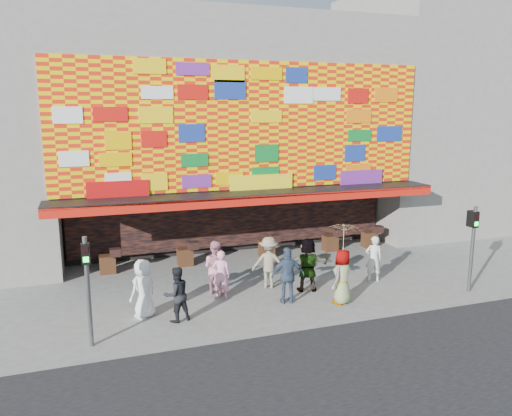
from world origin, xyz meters
The scene contains 16 objects.
ground centered at (0.00, 0.00, 0.00)m, with size 90.00×90.00×0.00m, color slate.
road_strip centered at (0.00, -6.50, 0.01)m, with size 30.00×8.00×0.02m, color black.
shop_building centered at (0.00, 8.18, 5.23)m, with size 15.20×9.40×10.00m.
neighbor_right centered at (13.00, 8.00, 6.00)m, with size 11.00×8.00×12.00m, color gray.
signal_left centered at (-6.20, -1.50, 1.86)m, with size 0.22×0.20×3.00m.
signal_right centered at (6.20, -1.50, 1.86)m, with size 0.22×0.20×3.00m.
ped_a centered at (-4.65, -0.04, 0.90)m, with size 0.88×0.57×1.81m, color white.
ped_b centered at (-2.05, 0.65, 0.83)m, with size 0.61×0.40×1.66m, color pink.
ped_c centered at (-3.76, -0.65, 0.83)m, with size 0.81×0.63×1.67m, color black.
ped_d centered at (-0.19, 1.15, 0.91)m, with size 1.18×0.68×1.83m, color gray.
ped_e centered at (-0.12, -0.42, 0.93)m, with size 1.09×0.45×1.86m, color #384963.
ped_f centered at (0.95, 0.39, 0.94)m, with size 1.74×0.56×1.88m, color gray.
ped_g centered at (1.54, -1.00, 0.90)m, with size 0.88×0.57×1.80m, color gray.
ped_h centered at (3.66, 0.53, 0.85)m, with size 0.62×0.41×1.70m, color silver.
ped_i centered at (-2.11, 1.22, 0.92)m, with size 0.90×0.70×1.84m, color #D0869A.
parasol centered at (1.54, -1.00, 2.18)m, with size 1.28×1.30×1.91m.
Camera 1 is at (-6.05, -14.56, 6.20)m, focal length 35.00 mm.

